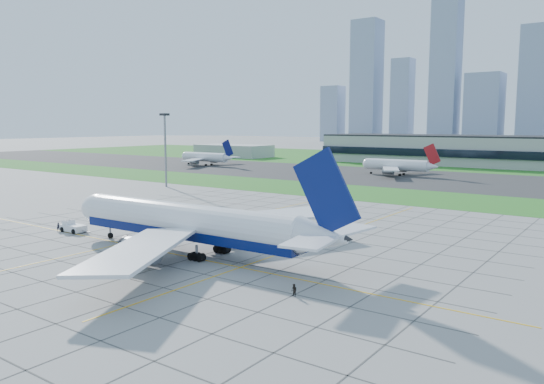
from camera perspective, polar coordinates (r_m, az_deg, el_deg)
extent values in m
plane|color=gray|center=(96.03, -11.07, -6.04)|extent=(1400.00, 1400.00, 0.00)
cube|color=#2C7321|center=(169.69, 11.61, -0.24)|extent=(700.00, 35.00, 0.04)
cube|color=#383838|center=(220.75, 17.47, 1.30)|extent=(700.00, 75.00, 0.04)
cube|color=#2C7321|center=(326.73, 23.56, 2.89)|extent=(700.00, 145.00, 0.04)
cube|color=#474744|center=(139.51, -21.68, -2.24)|extent=(0.18, 130.00, 0.02)
cube|color=#474744|center=(132.91, -19.81, -2.61)|extent=(0.18, 130.00, 0.02)
cube|color=#474744|center=(126.48, -17.75, -3.02)|extent=(0.18, 130.00, 0.02)
cube|color=#474744|center=(120.23, -15.47, -3.46)|extent=(0.18, 130.00, 0.02)
cube|color=#474744|center=(114.19, -12.94, -3.94)|extent=(0.18, 130.00, 0.02)
cube|color=#474744|center=(108.42, -10.13, -4.47)|extent=(0.18, 130.00, 0.02)
cube|color=#474744|center=(102.94, -7.01, -5.04)|extent=(0.18, 130.00, 0.02)
cube|color=#474744|center=(97.81, -3.54, -5.66)|extent=(0.18, 130.00, 0.02)
cube|color=#474744|center=(93.08, 0.30, -6.32)|extent=(0.18, 130.00, 0.02)
cube|color=#474744|center=(88.83, 4.54, -7.01)|extent=(0.18, 130.00, 0.02)
cube|color=#474744|center=(85.12, 9.20, -7.72)|extent=(0.18, 130.00, 0.02)
cube|color=#474744|center=(82.02, 14.26, -8.44)|extent=(0.18, 130.00, 0.02)
cube|color=#474744|center=(79.61, 19.69, -9.13)|extent=(0.18, 130.00, 0.02)
cube|color=#474744|center=(82.09, -23.50, -8.82)|extent=(110.00, 0.18, 0.02)
cube|color=#474744|center=(86.24, -18.90, -7.83)|extent=(110.00, 0.18, 0.02)
cube|color=#474744|center=(90.92, -14.77, -6.90)|extent=(110.00, 0.18, 0.02)
cube|color=#474744|center=(96.03, -11.07, -6.03)|extent=(110.00, 0.18, 0.02)
cube|color=#474744|center=(101.52, -7.77, -5.23)|extent=(110.00, 0.18, 0.02)
cube|color=#474744|center=(107.32, -4.83, -4.50)|extent=(110.00, 0.18, 0.02)
cube|color=#474744|center=(113.39, -2.20, -3.84)|extent=(110.00, 0.18, 0.02)
cube|color=#474744|center=(119.69, 0.16, -3.24)|extent=(110.00, 0.18, 0.02)
cube|color=#474744|center=(126.18, 2.27, -2.69)|extent=(110.00, 0.18, 0.02)
cube|color=#474744|center=(132.83, 4.17, -2.20)|extent=(110.00, 0.18, 0.02)
cube|color=#474744|center=(139.63, 5.89, -1.75)|extent=(110.00, 0.18, 0.02)
cube|color=#474744|center=(146.55, 7.45, -1.34)|extent=(110.00, 0.18, 0.02)
cube|color=#F4B60C|center=(94.71, -11.96, -6.24)|extent=(120.00, 0.25, 0.03)
cube|color=#F4B60C|center=(116.78, -7.29, -3.56)|extent=(0.25, 100.00, 0.03)
cube|color=#F4B60C|center=(100.17, 4.57, -5.35)|extent=(0.25, 100.00, 0.03)
cube|color=#B7B7B2|center=(356.95, -4.15, 4.45)|extent=(50.00, 25.00, 8.00)
cylinder|color=gray|center=(189.24, -11.39, 4.33)|extent=(0.70, 0.70, 25.00)
cube|color=black|center=(189.02, -11.49, 8.18)|extent=(2.50, 2.50, 0.80)
cube|color=#8C9CB8|center=(668.89, 6.55, 8.34)|extent=(24.00, 21.60, 68.00)
cube|color=#8C9CB8|center=(649.86, 10.13, 11.57)|extent=(31.00, 27.90, 142.00)
cube|color=#8C9CB8|center=(630.30, 13.83, 9.47)|extent=(22.00, 19.80, 95.00)
cube|color=#8C9CB8|center=(616.12, 18.16, 12.40)|extent=(28.00, 25.20, 160.00)
cube|color=#8C9CB8|center=(602.00, 21.84, 8.26)|extent=(35.00, 31.50, 74.00)
cube|color=#8C9CB8|center=(593.46, 26.32, 10.18)|extent=(26.00, 23.40, 118.00)
cylinder|color=white|center=(91.70, -9.11, -3.08)|extent=(45.78, 7.05, 5.95)
cube|color=#081557|center=(92.06, -9.09, -4.23)|extent=(45.77, 6.65, 1.59)
ellipsoid|color=white|center=(108.48, -17.91, -1.73)|extent=(9.67, 6.18, 5.95)
cube|color=black|center=(110.13, -18.62, -1.37)|extent=(2.26, 3.23, 0.60)
cone|color=white|center=(76.30, 5.45, -4.91)|extent=(8.07, 5.85, 5.66)
cube|color=#081557|center=(74.94, 5.84, 0.02)|extent=(10.83, 0.76, 12.67)
cube|color=white|center=(100.33, -0.36, -2.66)|extent=(19.71, 28.98, 0.96)
cube|color=white|center=(76.91, -14.02, -5.99)|extent=(20.72, 28.79, 0.96)
cylinder|color=slate|center=(99.94, -4.96, -3.89)|extent=(6.54, 3.92, 3.77)
cylinder|color=slate|center=(85.22, -13.91, -6.05)|extent=(6.54, 3.92, 3.77)
cylinder|color=gray|center=(107.29, -17.01, -4.11)|extent=(0.37, 0.37, 2.58)
cylinder|color=black|center=(107.44, -16.99, -4.50)|extent=(1.10, 0.52, 1.09)
cylinder|color=black|center=(91.81, -5.41, -6.14)|extent=(1.32, 1.22, 1.29)
cylinder|color=black|center=(87.17, -8.10, -6.91)|extent=(1.32, 1.22, 1.29)
cube|color=white|center=(116.04, -20.59, -3.63)|extent=(5.74, 2.79, 1.33)
cube|color=white|center=(117.10, -21.04, -3.08)|extent=(1.75, 2.12, 1.04)
cube|color=black|center=(117.07, -21.04, -2.99)|extent=(1.56, 1.93, 0.66)
cube|color=gray|center=(112.83, -19.39, -4.03)|extent=(2.84, 0.24, 0.17)
cylinder|color=black|center=(118.32, -20.63, -3.59)|extent=(1.05, 0.50, 1.04)
cylinder|color=black|center=(116.96, -21.61, -3.76)|extent=(1.05, 0.50, 1.04)
cylinder|color=black|center=(115.28, -19.54, -3.82)|extent=(1.05, 0.50, 1.04)
cylinder|color=black|center=(113.88, -20.54, -4.00)|extent=(1.05, 0.50, 1.04)
imported|color=black|center=(117.71, -21.98, -3.51)|extent=(0.74, 0.81, 1.85)
imported|color=black|center=(69.04, 2.39, -10.52)|extent=(0.94, 0.81, 1.67)
cylinder|color=white|center=(283.53, -7.19, 3.76)|extent=(28.07, 4.80, 4.80)
cube|color=#070C4F|center=(272.90, -4.79, 4.70)|extent=(7.46, 0.40, 9.15)
cube|color=white|center=(290.44, -5.42, 3.71)|extent=(13.89, 20.66, 0.40)
cube|color=white|center=(274.28, -8.45, 3.45)|extent=(13.89, 20.66, 0.40)
cylinder|color=black|center=(283.84, -6.52, 2.96)|extent=(1.00, 1.00, 1.00)
cylinder|color=black|center=(280.61, -7.13, 2.90)|extent=(1.00, 1.00, 1.00)
cylinder|color=white|center=(233.05, 13.30, 2.85)|extent=(26.97, 4.80, 4.80)
cube|color=#A11217|center=(227.46, 16.84, 3.89)|extent=(7.46, 0.40, 9.15)
cube|color=white|center=(242.62, 14.70, 2.79)|extent=(13.89, 20.66, 0.40)
cube|color=white|center=(222.28, 12.66, 2.45)|extent=(13.89, 20.66, 0.40)
cylinder|color=black|center=(234.58, 13.99, 1.88)|extent=(1.00, 1.00, 1.00)
cylinder|color=black|center=(230.51, 13.58, 1.80)|extent=(1.00, 1.00, 1.00)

